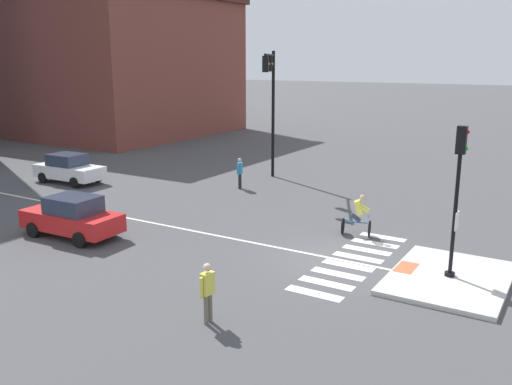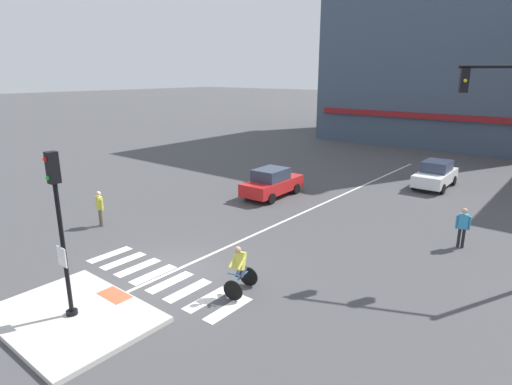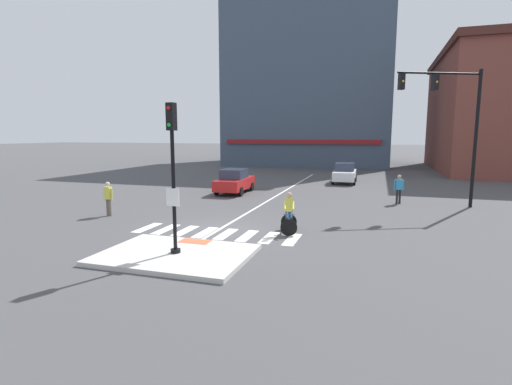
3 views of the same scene
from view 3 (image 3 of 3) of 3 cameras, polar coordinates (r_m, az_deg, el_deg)
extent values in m
plane|color=#474749|center=(16.26, -5.25, -5.53)|extent=(300.00, 300.00, 0.00)
cube|color=beige|center=(13.02, -11.65, -8.89)|extent=(4.75, 3.47, 0.15)
cube|color=#DB5B38|center=(14.17, -8.92, -7.06)|extent=(1.10, 0.60, 0.01)
cylinder|color=black|center=(12.98, -11.67, -8.33)|extent=(0.32, 0.32, 0.12)
cylinder|color=black|center=(12.57, -11.93, 0.21)|extent=(0.12, 0.12, 3.77)
cube|color=white|center=(12.53, -12.07, -0.69)|extent=(0.44, 0.03, 0.56)
cube|color=black|center=(12.45, -12.26, 10.78)|extent=(0.24, 0.28, 0.84)
sphere|color=red|center=(12.33, -12.67, 11.95)|extent=(0.12, 0.12, 0.12)
sphere|color=green|center=(12.31, -12.59, 9.63)|extent=(0.12, 0.12, 0.12)
cube|color=silver|center=(17.28, -15.58, -4.96)|extent=(0.44, 1.80, 0.01)
cube|color=silver|center=(16.81, -13.01, -5.24)|extent=(0.44, 1.80, 0.01)
cube|color=silver|center=(16.38, -10.29, -5.51)|extent=(0.44, 1.80, 0.01)
cube|color=silver|center=(15.99, -7.43, -5.79)|extent=(0.44, 1.80, 0.01)
cube|color=silver|center=(15.64, -4.43, -6.07)|extent=(0.44, 1.80, 0.01)
cube|color=silver|center=(15.34, -1.30, -6.33)|extent=(0.44, 1.80, 0.01)
cube|color=silver|center=(15.08, 1.95, -6.59)|extent=(0.44, 1.80, 0.01)
cube|color=silver|center=(14.88, 5.30, -6.84)|extent=(0.44, 1.80, 0.01)
cube|color=silver|center=(25.61, 3.21, -0.36)|extent=(0.14, 28.00, 0.01)
cylinder|color=black|center=(23.99, 29.41, 6.71)|extent=(0.18, 0.18, 7.29)
cylinder|color=black|center=(22.94, 25.27, 15.48)|extent=(4.20, 1.97, 0.11)
cube|color=black|center=(22.76, 24.70, 14.43)|extent=(0.36, 0.38, 0.80)
sphere|color=gold|center=(22.62, 24.93, 14.46)|extent=(0.12, 0.12, 0.12)
cube|color=black|center=(21.89, 20.48, 14.93)|extent=(0.36, 0.38, 0.80)
sphere|color=gold|center=(21.74, 20.69, 14.97)|extent=(0.12, 0.12, 0.12)
cube|color=#3D4C60|center=(56.29, 8.55, 15.54)|extent=(20.22, 19.32, 21.92)
cube|color=maroon|center=(46.19, 6.40, 7.38)|extent=(18.20, 0.30, 0.50)
cube|color=red|center=(26.44, -3.13, 1.33)|extent=(1.85, 4.16, 0.70)
cube|color=#2D384C|center=(26.22, -3.24, 2.75)|extent=(1.55, 1.95, 0.64)
cylinder|color=black|center=(27.94, -3.91, 0.99)|extent=(0.20, 0.61, 0.60)
cylinder|color=black|center=(27.44, -0.63, 0.87)|extent=(0.20, 0.61, 0.60)
cylinder|color=black|center=(25.58, -5.79, 0.27)|extent=(0.20, 0.61, 0.60)
cylinder|color=black|center=(25.03, -2.23, 0.13)|extent=(0.20, 0.61, 0.60)
cube|color=white|center=(32.72, 12.82, 2.50)|extent=(1.80, 4.14, 0.70)
cube|color=#2D384C|center=(32.80, 12.87, 3.69)|extent=(1.53, 1.93, 0.64)
cylinder|color=black|center=(31.45, 14.17, 1.58)|extent=(0.19, 0.60, 0.60)
cylinder|color=black|center=(31.55, 11.15, 1.70)|extent=(0.19, 0.60, 0.60)
cylinder|color=black|center=(33.98, 14.33, 2.07)|extent=(0.19, 0.60, 0.60)
cylinder|color=black|center=(34.07, 11.53, 2.18)|extent=(0.19, 0.60, 0.60)
cylinder|color=black|center=(15.30, 4.81, -5.14)|extent=(0.65, 0.18, 0.66)
cylinder|color=black|center=(16.32, 4.82, -4.28)|extent=(0.65, 0.18, 0.66)
cylinder|color=#2370AD|center=(15.76, 4.83, -3.92)|extent=(0.24, 0.88, 0.05)
cylinder|color=#2370AD|center=(15.90, 4.84, -3.15)|extent=(0.04, 0.04, 0.30)
cylinder|color=#2370AD|center=(15.24, 4.84, -3.20)|extent=(0.44, 0.13, 0.04)
cylinder|color=#2D334C|center=(15.75, 5.13, -3.27)|extent=(0.20, 0.41, 0.33)
cylinder|color=#2D334C|center=(15.75, 4.54, -3.26)|extent=(0.20, 0.41, 0.33)
cube|color=#DBD64C|center=(15.57, 4.85, -1.79)|extent=(0.42, 0.45, 0.60)
sphere|color=tan|center=(15.38, 4.87, -0.36)|extent=(0.22, 0.22, 0.22)
cylinder|color=#DBD64C|center=(15.39, 5.45, -1.91)|extent=(0.18, 0.46, 0.31)
cylinder|color=#DBD64C|center=(15.39, 4.26, -1.90)|extent=(0.18, 0.46, 0.31)
cylinder|color=#6B6051|center=(20.34, -20.86, -2.05)|extent=(0.12, 0.12, 0.82)
cylinder|color=#6B6051|center=(20.23, -20.54, -2.08)|extent=(0.12, 0.12, 0.82)
cube|color=#DBD64C|center=(20.17, -20.81, -0.08)|extent=(0.39, 0.26, 0.60)
cylinder|color=#DBD64C|center=(20.34, -21.25, -0.18)|extent=(0.09, 0.09, 0.56)
cylinder|color=#DBD64C|center=(20.02, -20.34, -0.26)|extent=(0.09, 0.09, 0.56)
sphere|color=beige|center=(20.12, -20.87, 1.16)|extent=(0.22, 0.22, 0.22)
cylinder|color=black|center=(23.68, 19.89, -0.58)|extent=(0.12, 0.12, 0.82)
cylinder|color=black|center=(23.73, 20.26, -0.58)|extent=(0.12, 0.12, 0.82)
cube|color=#338CBF|center=(23.61, 20.16, 1.12)|extent=(0.40, 0.30, 0.60)
cylinder|color=#338CBF|center=(23.55, 19.62, 1.01)|extent=(0.09, 0.09, 0.56)
cylinder|color=#338CBF|center=(23.69, 20.69, 0.99)|extent=(0.09, 0.09, 0.56)
sphere|color=tan|center=(23.56, 20.22, 2.18)|extent=(0.22, 0.22, 0.22)
camera|label=1|loc=(24.59, -55.44, 11.56)|focal=38.61mm
camera|label=2|loc=(8.04, 59.96, 25.69)|focal=29.71mm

